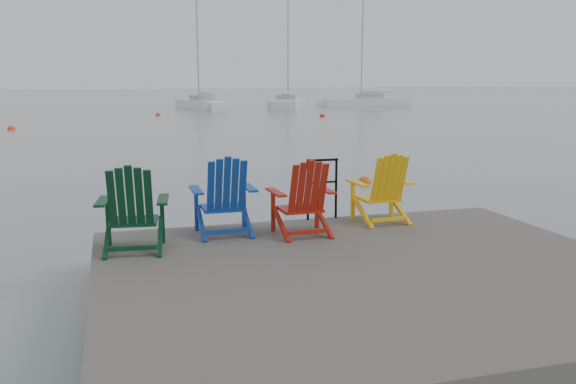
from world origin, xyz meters
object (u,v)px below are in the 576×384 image
object	(u,v)px
chair_red	(303,198)
handrail	(322,183)
chair_green	(132,208)
sailboat_mid	(287,104)
buoy_a	(365,183)
chair_blue	(224,196)
buoy_c	(322,117)
buoy_b	(11,130)
buoy_d	(158,115)
sailboat_near	(201,105)
sailboat_far	(365,102)
chair_yellow	(383,188)

from	to	relation	value
chair_red	handrail	bearing A→B (deg)	55.17
handrail	chair_green	world-z (taller)	chair_green
handrail	chair_red	world-z (taller)	chair_red
sailboat_mid	buoy_a	size ratio (longest dim) A/B	38.34
sailboat_mid	buoy_a	xyz separation A→B (m)	(-10.25, -42.06, -0.35)
buoy_a	chair_red	bearing A→B (deg)	-119.80
chair_blue	buoy_c	bearing A→B (deg)	69.03
buoy_b	buoy_d	distance (m)	14.03
sailboat_near	buoy_c	distance (m)	15.51
chair_red	buoy_b	xyz separation A→B (m)	(-7.33, 27.17, -1.01)
chair_green	buoy_a	xyz separation A→B (m)	(5.84, 6.55, -1.03)
handrail	chair_blue	size ratio (longest dim) A/B	0.86
handrail	buoy_d	distance (m)	37.57
chair_blue	buoy_c	xyz separation A→B (m)	(13.12, 33.15, -1.03)
chair_red	sailboat_near	bearing A→B (deg)	81.93
chair_green	buoy_b	bearing A→B (deg)	107.55
chair_red	sailboat_mid	bearing A→B (deg)	72.57
sailboat_near	buoy_b	xyz separation A→B (m)	(-12.88, -20.34, -0.36)
chair_red	sailboat_far	size ratio (longest dim) A/B	0.09
chair_green	chair_red	distance (m)	2.20
chair_yellow	buoy_d	world-z (taller)	chair_yellow
chair_blue	buoy_a	distance (m)	7.71
chair_red	sailboat_mid	distance (m)	50.40
sailboat_far	buoy_a	size ratio (longest dim) A/B	33.41
chair_blue	buoy_b	xyz separation A→B (m)	(-6.34, 26.85, -1.03)
chair_green	buoy_d	bearing A→B (deg)	92.08
chair_green	sailboat_far	distance (m)	55.32
handrail	buoy_c	distance (m)	34.61
chair_blue	sailboat_mid	distance (m)	50.38
sailboat_mid	buoy_c	xyz separation A→B (m)	(-1.78, -14.97, -0.35)
sailboat_near	buoy_b	bearing A→B (deg)	-134.55
chair_blue	chair_yellow	xyz separation A→B (m)	(2.31, 0.06, -0.02)
chair_red	buoy_b	bearing A→B (deg)	103.70
sailboat_mid	chair_blue	bearing A→B (deg)	-84.76
chair_red	chair_yellow	xyz separation A→B (m)	(1.32, 0.38, -0.00)
chair_yellow	sailboat_mid	xyz separation A→B (m)	(12.59, 48.06, -0.65)
sailboat_near	buoy_a	distance (m)	41.18
sailboat_far	chair_yellow	bearing A→B (deg)	164.10
chair_yellow	buoy_a	bearing A→B (deg)	67.14
chair_blue	buoy_d	world-z (taller)	chair_blue
sailboat_mid	sailboat_near	bearing A→B (deg)	-151.22
chair_yellow	sailboat_near	world-z (taller)	sailboat_near
chair_blue	buoy_d	distance (m)	38.16
handrail	sailboat_near	distance (m)	46.92
handrail	sailboat_mid	size ratio (longest dim) A/B	0.07
buoy_d	buoy_a	bearing A→B (deg)	-85.37
chair_green	sailboat_mid	distance (m)	51.21
sailboat_mid	chair_green	bearing A→B (deg)	-85.88
sailboat_far	buoy_a	xyz separation A→B (m)	(-18.67, -43.04, -0.36)
buoy_a	buoy_c	xyz separation A→B (m)	(8.47, 27.09, 0.00)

